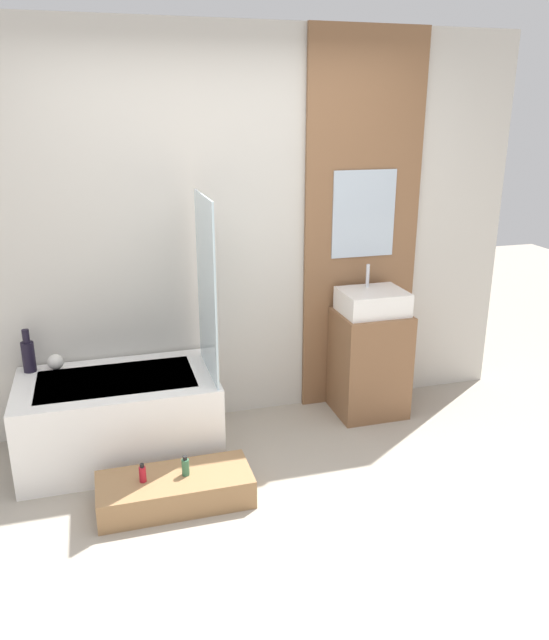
# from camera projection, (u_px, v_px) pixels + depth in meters

# --- Properties ---
(ground_plane) EXTENTS (12.00, 12.00, 0.00)m
(ground_plane) POSITION_uv_depth(u_px,v_px,m) (293.00, 550.00, 3.11)
(ground_plane) COLOR #A39989
(wall_tiled_back) EXTENTS (4.20, 0.06, 2.60)m
(wall_tiled_back) POSITION_uv_depth(u_px,v_px,m) (222.00, 234.00, 4.12)
(wall_tiled_back) COLOR beige
(wall_tiled_back) RESTS_ON ground_plane
(wall_wood_accent) EXTENTS (0.84, 0.04, 2.60)m
(wall_wood_accent) POSITION_uv_depth(u_px,v_px,m) (362.00, 227.00, 4.33)
(wall_wood_accent) COLOR brown
(wall_wood_accent) RESTS_ON ground_plane
(bathtub) EXTENTS (1.20, 0.71, 0.52)m
(bathtub) POSITION_uv_depth(u_px,v_px,m) (119.00, 417.00, 3.89)
(bathtub) COLOR white
(bathtub) RESTS_ON ground_plane
(glass_shower_screen) EXTENTS (0.01, 0.58, 1.10)m
(glass_shower_screen) POSITION_uv_depth(u_px,v_px,m) (206.00, 287.00, 3.74)
(glass_shower_screen) COLOR silver
(glass_shower_screen) RESTS_ON bathtub
(wooden_step_bench) EXTENTS (0.85, 0.36, 0.17)m
(wooden_step_bench) POSITION_uv_depth(u_px,v_px,m) (175.00, 490.00, 3.46)
(wooden_step_bench) COLOR #997047
(wooden_step_bench) RESTS_ON ground_plane
(vanity_cabinet) EXTENTS (0.48, 0.42, 0.75)m
(vanity_cabinet) POSITION_uv_depth(u_px,v_px,m) (369.00, 363.00, 4.42)
(vanity_cabinet) COLOR brown
(vanity_cabinet) RESTS_ON ground_plane
(sink) EXTENTS (0.44, 0.36, 0.32)m
(sink) POSITION_uv_depth(u_px,v_px,m) (372.00, 302.00, 4.28)
(sink) COLOR white
(sink) RESTS_ON vanity_cabinet
(vase_tall_dark) EXTENTS (0.08, 0.08, 0.28)m
(vase_tall_dark) POSITION_uv_depth(u_px,v_px,m) (28.00, 355.00, 3.88)
(vase_tall_dark) COLOR black
(vase_tall_dark) RESTS_ON bathtub
(vase_round_light) EXTENTS (0.10, 0.10, 0.10)m
(vase_round_light) POSITION_uv_depth(u_px,v_px,m) (55.00, 362.00, 3.93)
(vase_round_light) COLOR silver
(vase_round_light) RESTS_ON bathtub
(bottle_soap_primary) EXTENTS (0.04, 0.04, 0.11)m
(bottle_soap_primary) POSITION_uv_depth(u_px,v_px,m) (143.00, 474.00, 3.37)
(bottle_soap_primary) COLOR #B21928
(bottle_soap_primary) RESTS_ON wooden_step_bench
(bottle_soap_secondary) EXTENTS (0.04, 0.04, 0.12)m
(bottle_soap_secondary) POSITION_uv_depth(u_px,v_px,m) (185.00, 467.00, 3.43)
(bottle_soap_secondary) COLOR #38704C
(bottle_soap_secondary) RESTS_ON wooden_step_bench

